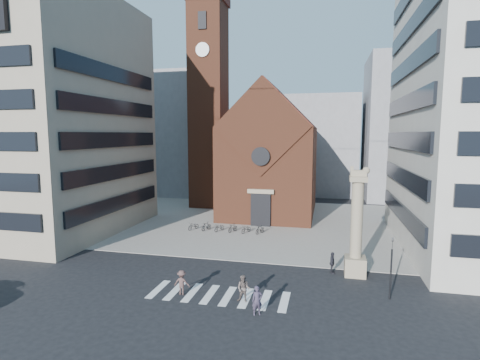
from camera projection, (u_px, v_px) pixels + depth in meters
name	position (u px, v px, depth m)	size (l,w,h in m)	color
ground	(223.00, 278.00, 28.97)	(120.00, 120.00, 0.00)	black
piazza	(263.00, 222.00, 47.33)	(46.00, 30.00, 0.05)	gray
zebra_crossing	(219.00, 295.00, 25.94)	(10.20, 3.20, 0.01)	white
church	(271.00, 157.00, 52.19)	(12.00, 16.65, 18.00)	brown
campanile	(209.00, 103.00, 56.35)	(5.50, 5.50, 31.20)	brown
building_left	(43.00, 117.00, 42.44)	(18.00, 20.00, 26.00)	gray
bg_block_left	(178.00, 135.00, 70.79)	(16.00, 14.00, 22.00)	gray
bg_block_mid	(318.00, 145.00, 70.02)	(14.00, 12.00, 18.00)	gray
bg_block_right	(415.00, 129.00, 63.16)	(16.00, 14.00, 24.00)	gray
lion_column	(356.00, 233.00, 29.20)	(1.63, 1.60, 8.68)	gray
traffic_light	(391.00, 267.00, 25.02)	(0.13, 0.16, 4.30)	black
pedestrian_0	(257.00, 300.00, 23.05)	(0.67, 0.44, 1.83)	#372F42
pedestrian_1	(243.00, 289.00, 24.83)	(0.89, 0.69, 1.82)	#5C4F4A
pedestrian_2	(332.00, 263.00, 29.91)	(1.02, 0.43, 1.74)	#222228
pedestrian_3	(182.00, 282.00, 26.00)	(1.11, 0.64, 1.72)	#4B3432
scooter_0	(193.00, 226.00, 43.50)	(0.58, 1.66, 0.87)	black
scooter_1	(206.00, 226.00, 43.14)	(0.46, 1.61, 0.97)	black
scooter_2	(219.00, 227.00, 42.80)	(0.58, 1.66, 0.87)	black
scooter_3	(233.00, 228.00, 42.44)	(0.46, 1.61, 0.97)	black
scooter_4	(246.00, 229.00, 42.09)	(0.58, 1.66, 0.87)	black
scooter_5	(260.00, 229.00, 41.73)	(0.46, 1.61, 0.97)	black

